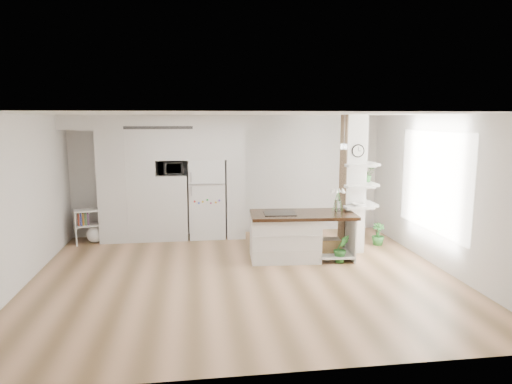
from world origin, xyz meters
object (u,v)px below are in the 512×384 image
at_px(bookshelf, 92,228).
at_px(floor_plant_a, 341,249).
at_px(kitchen_island, 291,235).
at_px(refrigerator, 207,198).

xyz_separation_m(bookshelf, floor_plant_a, (4.84, -2.02, -0.05)).
bearing_deg(kitchen_island, refrigerator, 133.44).
bearing_deg(floor_plant_a, refrigerator, 137.47).
height_order(refrigerator, kitchen_island, refrigerator).
bearing_deg(kitchen_island, bookshelf, 161.18).
bearing_deg(bookshelf, refrigerator, -11.35).
xyz_separation_m(refrigerator, kitchen_island, (1.52, -1.83, -0.42)).
xyz_separation_m(refrigerator, floor_plant_a, (2.39, -2.19, -0.61)).
bearing_deg(refrigerator, floor_plant_a, -42.53).
distance_m(refrigerator, kitchen_island, 2.41).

